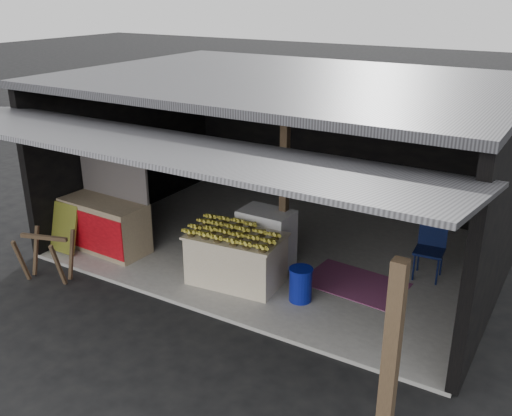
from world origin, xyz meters
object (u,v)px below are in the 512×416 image
Objects in this scene: sawhorse at (46,252)px; water_barrel at (301,285)px; banana_table at (236,258)px; neighbor_stall at (105,223)px; plastic_chair at (431,244)px; white_crate at (266,238)px.

water_barrel is (3.73, 1.41, -0.18)m from sawhorse.
banana_table is 0.94× the size of neighbor_stall.
banana_table is 3.12× the size of water_barrel.
sawhorse is 1.76× the size of water_barrel.
neighbor_stall is 5.44m from plastic_chair.
banana_table is 2.98m from sawhorse.
sawhorse is at bearing -152.91° from plastic_chair.
banana_table reaches higher than sawhorse.
sawhorse is at bearing -157.53° from banana_table.
banana_table is 1.77× the size of sawhorse.
neighbor_stall is (-2.60, -0.15, 0.09)m from banana_table.
white_crate is 1.94× the size of water_barrel.
water_barrel is (1.11, 0.01, -0.15)m from banana_table.
neighbor_stall reaches higher than sawhorse.
banana_table is 3.05m from plastic_chair.
sawhorse is 4.00m from water_barrel.
banana_table is at bearing -96.77° from white_crate.
plastic_chair is (1.38, 1.75, 0.30)m from water_barrel.
banana_table is 1.12m from water_barrel.
water_barrel is at bearing 4.79° from neighbor_stall.
banana_table is 2.61m from neighbor_stall.
neighbor_stall reaches higher than plastic_chair.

